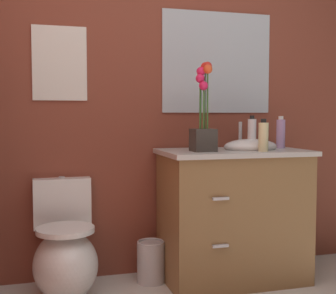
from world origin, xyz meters
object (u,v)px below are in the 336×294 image
toilet (65,255)px  wall_mirror (217,63)px  lotion_bottle (252,133)px  trash_bin (151,261)px  hand_wash_bottle (281,133)px  soap_bottle (263,136)px  wall_poster (60,63)px  vanity_cabinet (233,213)px  flower_vase (203,121)px

toilet → wall_mirror: (1.08, 0.27, 1.21)m
lotion_bottle → trash_bin: size_ratio=0.82×
lotion_bottle → hand_wash_bottle: lotion_bottle is taller
toilet → trash_bin: toilet is taller
soap_bottle → trash_bin: size_ratio=0.75×
toilet → soap_bottle: 1.41m
trash_bin → wall_poster: size_ratio=0.58×
toilet → soap_bottle: soap_bottle is taller
vanity_cabinet → wall_mirror: wall_mirror is taller
toilet → wall_mirror: size_ratio=0.86×
lotion_bottle → wall_poster: 1.34m
lotion_bottle → trash_bin: lotion_bottle is taller
soap_bottle → flower_vase: bearing=163.9°
soap_bottle → wall_mirror: bearing=105.2°
wall_mirror → flower_vase: bearing=-123.1°
hand_wash_bottle → trash_bin: bearing=178.3°
vanity_cabinet → wall_mirror: bearing=90.5°
soap_bottle → wall_poster: wall_poster is taller
vanity_cabinet → wall_poster: wall_poster is taller
vanity_cabinet → lotion_bottle: bearing=21.1°
hand_wash_bottle → wall_poster: bearing=171.2°
toilet → vanity_cabinet: size_ratio=0.66×
vanity_cabinet → soap_bottle: soap_bottle is taller
flower_vase → hand_wash_bottle: 0.63m
flower_vase → lotion_bottle: (0.39, 0.12, -0.09)m
lotion_bottle → soap_bottle: bearing=-98.4°
flower_vase → wall_poster: bearing=157.1°
toilet → soap_bottle: (1.20, -0.19, 0.71)m
lotion_bottle → trash_bin: (-0.69, 0.04, -0.82)m
wall_mirror → toilet: bearing=-166.0°
flower_vase → lotion_bottle: flower_vase is taller
wall_poster → wall_mirror: (1.08, 0.00, 0.04)m
flower_vase → trash_bin: bearing=152.0°
toilet → flower_vase: bearing=-6.0°
flower_vase → trash_bin: (-0.30, 0.16, -0.91)m
toilet → flower_vase: (0.84, -0.09, 0.80)m
flower_vase → lotion_bottle: bearing=17.4°
hand_wash_bottle → vanity_cabinet: bearing=-169.5°
hand_wash_bottle → trash_bin: hand_wash_bottle is taller
toilet → soap_bottle: bearing=-9.1°
trash_bin → wall_mirror: 1.43m
soap_bottle → hand_wash_bottle: bearing=42.8°
hand_wash_bottle → wall_mirror: 0.66m
hand_wash_bottle → trash_bin: size_ratio=0.80×
toilet → wall_poster: size_ratio=1.46×
flower_vase → wall_mirror: bearing=56.9°
lotion_bottle → toilet: bearing=-178.4°
vanity_cabinet → wall_mirror: 1.05m
trash_bin → toilet: bearing=-172.7°
vanity_cabinet → lotion_bottle: lotion_bottle is taller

